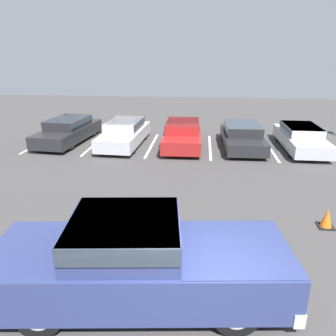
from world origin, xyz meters
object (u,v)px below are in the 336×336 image
object	(u,v)px
parked_sedan_c	(183,133)
parked_sedan_e	(301,137)
parked_sedan_a	(68,129)
parked_sedan_d	(242,135)
pickup_truck	(142,260)
parked_sedan_b	(124,132)
traffic_cone	(327,219)

from	to	relation	value
parked_sedan_c	parked_sedan_e	size ratio (longest dim) A/B	0.99
parked_sedan_a	parked_sedan_e	size ratio (longest dim) A/B	1.05
parked_sedan_c	parked_sedan_d	distance (m)	2.98
pickup_truck	parked_sedan_d	bearing A→B (deg)	67.98
parked_sedan_b	parked_sedan_d	bearing A→B (deg)	94.22
parked_sedan_a	traffic_cone	size ratio (longest dim) A/B	9.06
parked_sedan_d	traffic_cone	distance (m)	7.93
pickup_truck	parked_sedan_d	world-z (taller)	pickup_truck
parked_sedan_b	parked_sedan_e	xyz separation A→B (m)	(8.79, 0.18, -0.05)
parked_sedan_d	pickup_truck	bearing A→B (deg)	-16.96
pickup_truck	traffic_cone	world-z (taller)	pickup_truck
parked_sedan_b	parked_sedan_c	distance (m)	2.97
pickup_truck	parked_sedan_b	world-z (taller)	pickup_truck
pickup_truck	parked_sedan_d	distance (m)	11.45
traffic_cone	parked_sedan_b	bearing A→B (deg)	134.35
pickup_truck	parked_sedan_a	bearing A→B (deg)	111.79
parked_sedan_c	parked_sedan_a	bearing A→B (deg)	-93.17
parked_sedan_d	parked_sedan_a	bearing A→B (deg)	-92.15
pickup_truck	parked_sedan_b	xyz separation A→B (m)	(-2.85, 10.85, -0.19)
parked_sedan_c	traffic_cone	world-z (taller)	parked_sedan_c
pickup_truck	parked_sedan_a	xyz separation A→B (m)	(-5.95, 11.16, -0.20)
parked_sedan_a	parked_sedan_b	size ratio (longest dim) A/B	1.06
parked_sedan_d	traffic_cone	size ratio (longest dim) A/B	8.35
parked_sedan_a	parked_sedan_b	bearing A→B (deg)	89.49
parked_sedan_c	parked_sedan_e	world-z (taller)	parked_sedan_c
parked_sedan_b	parked_sedan_d	xyz separation A→B (m)	(5.95, 0.16, -0.05)
pickup_truck	parked_sedan_e	size ratio (longest dim) A/B	1.23
parked_sedan_d	traffic_cone	world-z (taller)	parked_sedan_d
parked_sedan_c	pickup_truck	bearing A→B (deg)	-1.91
parked_sedan_c	parked_sedan_b	bearing A→B (deg)	-89.14
parked_sedan_a	parked_sedan_c	distance (m)	6.07
parked_sedan_a	parked_sedan_e	xyz separation A→B (m)	(11.89, -0.13, -0.04)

